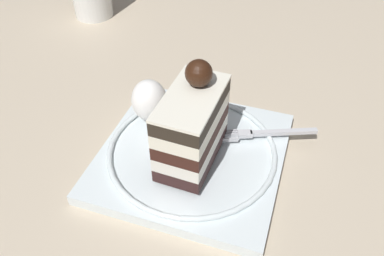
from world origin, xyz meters
TOP-DOWN VIEW (x-y plane):
  - ground_plane at (0.00, 0.00)m, footprint 2.40×2.40m
  - dessert_plate at (-0.02, 0.02)m, footprint 0.21×0.21m
  - cake_slice at (-0.03, 0.02)m, footprint 0.10×0.06m
  - whipped_cream_dollop at (0.02, 0.08)m, footprint 0.04×0.04m
  - fork at (0.02, -0.05)m, footprint 0.05×0.12m

SIDE VIEW (x-z plane):
  - ground_plane at x=0.00m, z-range 0.00..0.00m
  - dessert_plate at x=-0.02m, z-range 0.00..0.02m
  - fork at x=0.02m, z-range 0.02..0.02m
  - whipped_cream_dollop at x=0.02m, z-range 0.02..0.07m
  - cake_slice at x=-0.03m, z-range 0.01..0.12m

